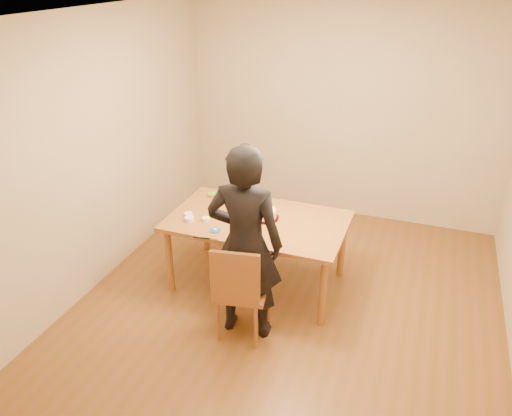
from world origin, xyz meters
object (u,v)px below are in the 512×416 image
(cake_plate, at_px, (266,218))
(person, at_px, (245,244))
(dining_chair, at_px, (244,291))
(cake, at_px, (266,214))
(dining_table, at_px, (258,221))

(cake_plate, height_order, person, person)
(dining_chair, xyz_separation_m, person, (0.00, 0.05, 0.45))
(cake, height_order, person, person)
(dining_chair, bearing_deg, cake_plate, 86.04)
(dining_chair, relative_size, cake, 1.92)
(cake, bearing_deg, cake_plate, 0.00)
(dining_table, bearing_deg, cake_plate, 32.33)
(cake, distance_m, person, 0.78)
(dining_table, xyz_separation_m, dining_chair, (0.15, -0.78, -0.28))
(dining_chair, bearing_deg, dining_table, 91.23)
(dining_table, height_order, dining_chair, dining_table)
(person, bearing_deg, cake_plate, -89.22)
(dining_table, height_order, cake, cake)
(dining_chair, relative_size, cake_plate, 1.56)
(person, bearing_deg, cake, -89.22)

